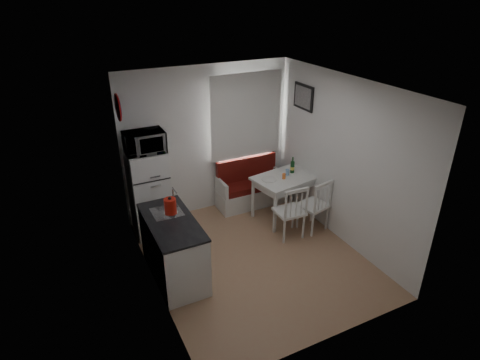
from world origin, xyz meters
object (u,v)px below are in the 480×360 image
at_px(chair_right, 317,201).
at_px(kettle, 170,206).
at_px(dining_table, 284,182).
at_px(chair_left, 293,207).
at_px(kitchen_counter, 173,248).
at_px(wine_bottle, 293,165).
at_px(fridge, 149,193).
at_px(microwave, 144,142).
at_px(bench, 250,190).

bearing_deg(chair_right, kettle, 164.98).
xyz_separation_m(dining_table, chair_left, (-0.25, -0.67, -0.10)).
height_order(kitchen_counter, wine_bottle, kitchen_counter).
xyz_separation_m(fridge, kettle, (0.03, -1.10, 0.31)).
bearing_deg(chair_right, fridge, 141.17).
xyz_separation_m(kitchen_counter, kettle, (0.05, 0.15, 0.58)).
bearing_deg(chair_left, microwave, 151.94).
bearing_deg(kettle, fridge, 91.57).
bearing_deg(chair_left, bench, 95.86).
relative_size(kettle, wine_bottle, 0.91).
distance_m(bench, fridge, 1.93).
bearing_deg(kitchen_counter, chair_left, 1.19).
bearing_deg(fridge, microwave, -90.00).
distance_m(bench, chair_right, 1.45).
relative_size(dining_table, chair_left, 2.24).
bearing_deg(dining_table, chair_right, -81.69).
bearing_deg(kitchen_counter, microwave, 89.06).
bearing_deg(wine_bottle, microwave, 170.95).
xyz_separation_m(dining_table, microwave, (-2.22, 0.49, 0.93)).
bearing_deg(chair_left, chair_right, 2.46).
height_order(bench, wine_bottle, wine_bottle).
height_order(bench, chair_left, chair_left).
xyz_separation_m(bench, microwave, (-1.88, -0.16, 1.31)).
relative_size(fridge, microwave, 2.42).
height_order(bench, dining_table, bench).
height_order(chair_left, wine_bottle, wine_bottle).
distance_m(bench, kettle, 2.33).
bearing_deg(kitchen_counter, chair_right, 0.98).
height_order(dining_table, chair_right, chair_right).
bearing_deg(microwave, bench, 4.82).
xyz_separation_m(dining_table, kettle, (-2.19, -0.56, 0.35)).
distance_m(fridge, kettle, 1.14).
xyz_separation_m(chair_left, fridge, (-1.97, 1.20, 0.14)).
distance_m(fridge, wine_bottle, 2.48).
xyz_separation_m(microwave, wine_bottle, (2.43, -0.39, -0.69)).
distance_m(kitchen_counter, chair_left, 1.99).
bearing_deg(chair_right, wine_bottle, 77.49).
xyz_separation_m(kitchen_counter, fridge, (0.02, 1.24, 0.26)).
height_order(chair_right, microwave, microwave).
xyz_separation_m(kitchen_counter, chair_left, (1.98, 0.04, 0.12)).
bearing_deg(bench, fridge, -176.69).
xyz_separation_m(kettle, wine_bottle, (2.40, 0.66, -0.12)).
bearing_deg(dining_table, microwave, 158.02).
bearing_deg(chair_left, wine_bottle, 61.11).
bearing_deg(wine_bottle, kitchen_counter, -161.76).
relative_size(microwave, kettle, 2.27).
distance_m(dining_table, chair_left, 0.72).
height_order(chair_right, kettle, kettle).
bearing_deg(dining_table, fridge, 156.79).
bearing_deg(kitchen_counter, bench, 35.40).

